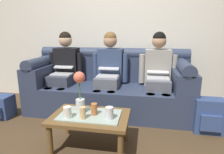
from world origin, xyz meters
TOP-DOWN VIEW (x-y plane):
  - ground_plane at (0.00, 0.00)m, footprint 14.00×14.00m
  - back_wall_patterned at (0.00, 1.70)m, footprint 6.00×0.12m
  - couch at (0.00, 1.17)m, footprint 2.42×0.88m
  - person_left at (-0.73, 1.17)m, footprint 0.56×0.67m
  - person_middle at (0.00, 1.17)m, footprint 0.56×0.67m
  - person_right at (0.73, 1.17)m, footprint 0.56×0.67m
  - coffee_table at (0.00, 0.11)m, footprint 0.81×0.53m
  - flower_vase at (-0.11, 0.14)m, footprint 0.12×0.12m
  - cup_near_left at (0.22, 0.05)m, footprint 0.08×0.08m
  - cup_near_right at (-0.04, 0.01)m, footprint 0.06×0.06m
  - cup_far_center at (0.05, 0.12)m, footprint 0.06×0.06m
  - cup_far_left at (-0.20, -0.00)m, footprint 0.08×0.08m
  - backpack_left at (-1.49, 0.61)m, footprint 0.30×0.29m
  - backpack_right at (1.33, 0.67)m, footprint 0.34×0.25m

SIDE VIEW (x-z plane):
  - ground_plane at x=0.00m, z-range 0.00..0.00m
  - backpack_left at x=-1.49m, z-range 0.00..0.32m
  - backpack_right at x=1.33m, z-range 0.00..0.43m
  - coffee_table at x=0.00m, z-range 0.13..0.51m
  - couch at x=0.00m, z-range -0.11..0.85m
  - cup_far_left at x=-0.20m, z-range 0.38..0.49m
  - cup_near_right at x=-0.04m, z-range 0.38..0.50m
  - cup_far_center at x=0.05m, z-range 0.38..0.50m
  - cup_near_left at x=0.22m, z-range 0.38..0.50m
  - flower_vase at x=-0.11m, z-range 0.40..0.85m
  - person_right at x=0.73m, z-range 0.05..1.27m
  - person_left at x=-0.73m, z-range 0.05..1.27m
  - person_middle at x=0.00m, z-range 0.05..1.27m
  - back_wall_patterned at x=0.00m, z-range 0.00..2.90m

